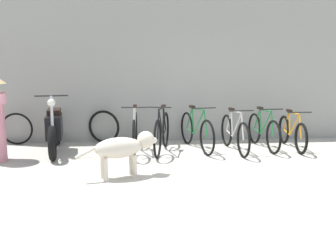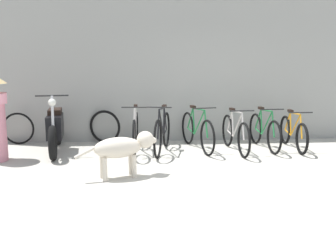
% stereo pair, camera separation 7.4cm
% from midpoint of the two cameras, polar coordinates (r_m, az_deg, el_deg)
% --- Properties ---
extents(ground_plane, '(60.00, 60.00, 0.00)m').
position_cam_midpoint_polar(ground_plane, '(5.93, 10.73, -7.80)').
color(ground_plane, '#B7B2A5').
extents(shop_wall_back, '(9.46, 0.20, 3.30)m').
position_cam_midpoint_polar(shop_wall_back, '(8.67, 5.87, 8.82)').
color(shop_wall_back, gray).
rests_on(shop_wall_back, ground).
extents(bicycle_0, '(0.46, 1.79, 0.92)m').
position_cam_midpoint_polar(bicycle_0, '(7.55, -4.46, -0.95)').
color(bicycle_0, black).
rests_on(bicycle_0, ground).
extents(bicycle_1, '(0.51, 1.66, 0.92)m').
position_cam_midpoint_polar(bicycle_1, '(7.50, -0.55, -0.99)').
color(bicycle_1, black).
rests_on(bicycle_1, ground).
extents(bicycle_2, '(0.52, 1.74, 0.88)m').
position_cam_midpoint_polar(bicycle_2, '(7.76, 4.50, -0.77)').
color(bicycle_2, black).
rests_on(bicycle_2, ground).
extents(bicycle_3, '(0.46, 1.66, 0.85)m').
position_cam_midpoint_polar(bicycle_3, '(7.68, 9.99, -1.10)').
color(bicycle_3, black).
rests_on(bicycle_3, ground).
extents(bicycle_4, '(0.46, 1.61, 0.84)m').
position_cam_midpoint_polar(bicycle_4, '(8.05, 14.05, -0.78)').
color(bicycle_4, black).
rests_on(bicycle_4, ground).
extents(bicycle_5, '(0.46, 1.58, 0.79)m').
position_cam_midpoint_polar(bicycle_5, '(8.19, 17.94, -0.96)').
color(bicycle_5, black).
rests_on(bicycle_5, ground).
extents(motorcycle, '(0.58, 1.95, 1.14)m').
position_cam_midpoint_polar(motorcycle, '(7.79, -15.80, -0.47)').
color(motorcycle, black).
rests_on(motorcycle, ground).
extents(stray_dog, '(1.23, 0.58, 0.68)m').
position_cam_midpoint_polar(stray_dog, '(5.92, -6.13, -3.09)').
color(stray_dog, beige).
rests_on(stray_dog, ground).
extents(spare_tire_left, '(0.67, 0.08, 0.67)m').
position_cam_midpoint_polar(spare_tire_left, '(8.78, -20.69, -0.35)').
color(spare_tire_left, black).
rests_on(spare_tire_left, ground).
extents(spare_tire_right, '(0.68, 0.30, 0.71)m').
position_cam_midpoint_polar(spare_tire_right, '(8.43, -8.89, -0.11)').
color(spare_tire_right, black).
rests_on(spare_tire_right, ground).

